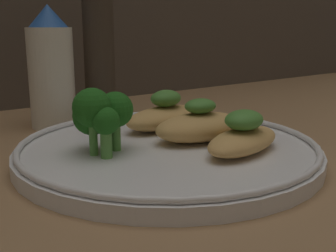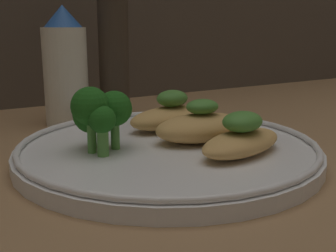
# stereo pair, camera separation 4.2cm
# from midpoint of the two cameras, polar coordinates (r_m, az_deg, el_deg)

# --- Properties ---
(ground_plane) EXTENTS (1.80, 1.80, 0.01)m
(ground_plane) POSITION_cam_midpoint_polar(r_m,az_deg,el_deg) (0.43, -2.80, -5.06)
(ground_plane) COLOR #936D47
(plate) EXTENTS (0.30, 0.30, 0.02)m
(plate) POSITION_cam_midpoint_polar(r_m,az_deg,el_deg) (0.43, -2.82, -3.17)
(plate) COLOR white
(plate) RESTS_ON ground_plane
(grilled_meat_front) EXTENTS (0.11, 0.07, 0.04)m
(grilled_meat_front) POSITION_cam_midpoint_polar(r_m,az_deg,el_deg) (0.40, 7.24, -1.46)
(grilled_meat_front) COLOR tan
(grilled_meat_front) RESTS_ON plate
(grilled_meat_middle) EXTENTS (0.11, 0.07, 0.04)m
(grilled_meat_middle) POSITION_cam_midpoint_polar(r_m,az_deg,el_deg) (0.44, 1.64, 0.07)
(grilled_meat_middle) COLOR tan
(grilled_meat_middle) RESTS_ON plate
(grilled_meat_back) EXTENTS (0.12, 0.07, 0.05)m
(grilled_meat_back) POSITION_cam_midpoint_polar(r_m,az_deg,el_deg) (0.49, -2.74, 1.46)
(grilled_meat_back) COLOR tan
(grilled_meat_back) RESTS_ON plate
(broccoli_bunch) EXTENTS (0.06, 0.06, 0.06)m
(broccoli_bunch) POSITION_cam_midpoint_polar(r_m,az_deg,el_deg) (0.40, -12.25, 1.63)
(broccoli_bunch) COLOR #569942
(broccoli_bunch) RESTS_ON plate
(sauce_bottle) EXTENTS (0.06, 0.06, 0.16)m
(sauce_bottle) POSITION_cam_midpoint_polar(r_m,az_deg,el_deg) (0.58, -17.60, 7.24)
(sauce_bottle) COLOR silver
(sauce_bottle) RESTS_ON ground_plane
(pepper_grinder) EXTENTS (0.04, 0.04, 0.20)m
(pepper_grinder) POSITION_cam_midpoint_polar(r_m,az_deg,el_deg) (0.61, -11.29, 9.23)
(pepper_grinder) COLOR #382D23
(pepper_grinder) RESTS_ON ground_plane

